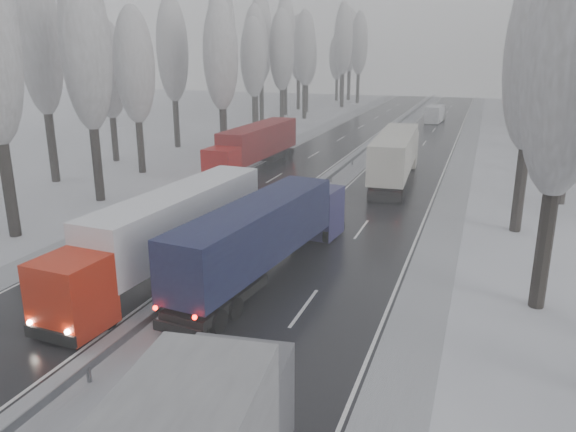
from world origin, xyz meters
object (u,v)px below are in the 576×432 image
Objects in this scene: truck_cream_box at (396,153)px; truck_blue_box at (267,231)px; truck_red_white at (168,229)px; truck_red_red at (255,145)px; box_truck_distant at (435,114)px.

truck_blue_box is at bearing -100.23° from truck_cream_box.
truck_red_red is (-5.72, 25.04, 0.00)m from truck_red_white.
box_truck_distant is 0.44× the size of truck_red_red.
truck_red_red is (-13.34, 0.71, -0.14)m from truck_cream_box.
truck_red_red reaches higher than truck_red_white.
truck_red_white is (-6.99, -67.32, 1.08)m from box_truck_distant.
truck_red_red reaches higher than box_truck_distant.
truck_red_white reaches higher than box_truck_distant.
truck_cream_box reaches higher than box_truck_distant.
truck_red_white is 25.69m from truck_red_red.
truck_blue_box is 0.97× the size of truck_red_white.
truck_red_white reaches higher than truck_blue_box.
truck_cream_box is 2.41× the size of box_truck_distant.
box_truck_distant is at bearing 74.84° from truck_red_red.
truck_blue_box is 25.76m from truck_red_red.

